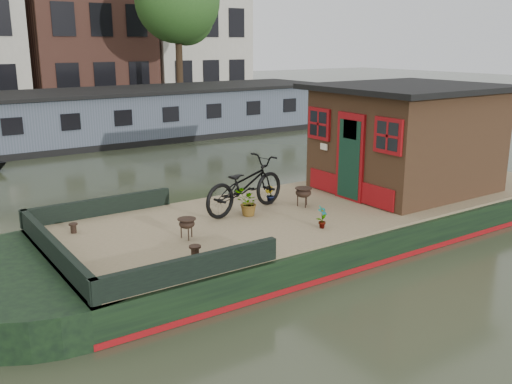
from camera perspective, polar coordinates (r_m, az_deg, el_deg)
ground at (r=12.59m, az=7.70°, el=-3.89°), size 120.00×120.00×0.00m
houseboat_hull at (r=11.69m, az=2.86°, el=-3.83°), size 14.01×4.02×0.60m
houseboat_deck at (r=12.41m, az=7.80°, el=-1.15°), size 11.80×3.80×0.05m
bow_bulwark at (r=9.83m, az=-14.80°, el=-4.57°), size 3.00×4.00×0.35m
cabin at (r=13.67m, az=14.85°, el=5.36°), size 4.00×3.50×2.42m
bicycle at (r=11.51m, az=-1.14°, el=0.70°), size 2.20×1.14×1.10m
potted_plant_a at (r=10.61m, az=6.63°, el=-2.51°), size 0.26×0.22×0.43m
potted_plant_b at (r=12.19m, az=1.36°, el=-0.28°), size 0.22×0.24×0.37m
potted_plant_c at (r=11.27m, az=-0.81°, el=-1.09°), size 0.58×0.53×0.54m
brazier_front at (r=11.98m, az=4.75°, el=-0.51°), size 0.49×0.49×0.40m
brazier_rear at (r=10.07m, az=-6.91°, el=-3.64°), size 0.44×0.44×0.37m
bollard_port at (r=10.84m, az=-17.79°, el=-3.47°), size 0.16×0.16×0.18m
bollard_stbd at (r=9.17m, az=-6.11°, el=-6.01°), size 0.19×0.19×0.22m
far_houseboat at (r=24.38m, az=-14.86°, el=7.14°), size 20.40×4.40×2.11m
quay at (r=30.61m, az=-18.96°, el=7.32°), size 60.00×6.00×0.90m
tree_right at (r=31.35m, az=-7.69°, el=18.11°), size 4.40×4.40×7.40m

